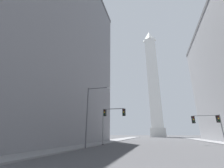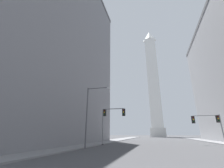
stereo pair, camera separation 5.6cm
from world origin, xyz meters
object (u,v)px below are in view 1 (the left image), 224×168
Objects in this scene: traffic_light_mid_right at (210,122)px; street_lamp at (91,109)px; obelisk at (153,80)px; traffic_light_mid_left at (110,117)px.

street_lamp is at bearing -148.62° from traffic_light_mid_right.
obelisk is 71.69m from traffic_light_mid_right.
obelisk is 14.21× the size of traffic_light_mid_right.
traffic_light_mid_left is at bearing -166.58° from traffic_light_mid_right.
street_lamp reaches higher than traffic_light_mid_right.
obelisk is at bearing 82.82° from street_lamp.
traffic_light_mid_left is 17.70m from traffic_light_mid_right.
obelisk reaches higher than street_lamp.
traffic_light_mid_right is at bearing 13.42° from traffic_light_mid_left.
obelisk is 75.02m from traffic_light_mid_left.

